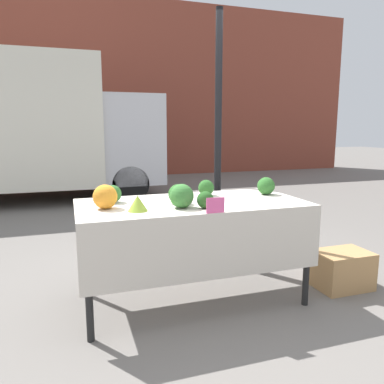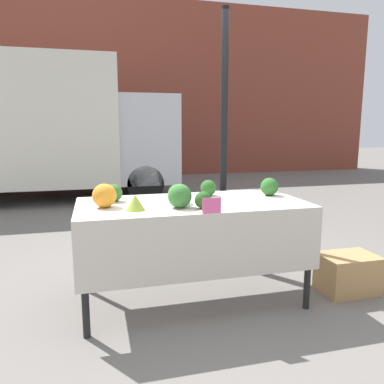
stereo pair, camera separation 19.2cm
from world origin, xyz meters
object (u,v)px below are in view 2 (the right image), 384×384
Objects in this scene: parked_truck at (57,127)px; produce_crate at (348,274)px; orange_cauliflower at (104,196)px; price_sign at (212,206)px.

produce_crate is at bearing -62.44° from parked_truck.
orange_cauliflower is 2.15m from produce_crate.
price_sign is 1.50m from produce_crate.
parked_truck is at bearing 98.48° from orange_cauliflower.
parked_truck reaches higher than orange_cauliflower.
price_sign is (0.71, -0.38, -0.03)m from orange_cauliflower.
produce_crate is (2.01, -0.15, -0.75)m from orange_cauliflower.
orange_cauliflower is (0.77, -5.18, -0.50)m from parked_truck.
produce_crate is at bearing -4.36° from orange_cauliflower.
price_sign is at bearing -75.10° from parked_truck.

